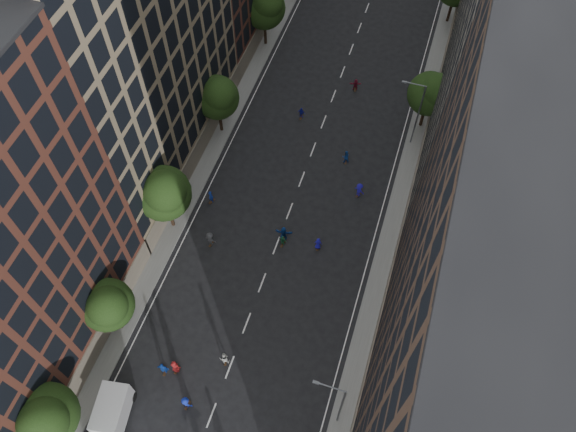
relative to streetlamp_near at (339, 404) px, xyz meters
The scene contains 28 objects.
ground 30.30m from the streetlamp_near, 110.32° to the left, with size 240.00×240.00×0.00m, color black.
sidewalk_left 42.27m from the streetlamp_near, 122.21° to the left, with size 4.00×105.00×0.15m, color slate.
sidewalk_right 35.90m from the streetlamp_near, 87.37° to the left, with size 4.00×105.00×0.15m, color slate.
bldg_left_b 39.13m from the streetlamp_near, 141.93° to the left, with size 14.00×26.00×34.00m, color #857257.
bldg_right_a 15.75m from the streetlamp_near, 19.17° to the left, with size 14.00×30.00×36.00m, color #402D22.
bldg_right_b 35.03m from the streetlamp_near, 74.90° to the left, with size 14.00×28.00×33.00m, color #615B50.
tree_left_0 22.89m from the streetlamp_near, 159.12° to the right, with size 5.20×5.20×8.83m.
tree_left_1 21.47m from the streetlamp_near, behind, with size 4.80×4.80×8.21m.
tree_left_2 25.48m from the streetlamp_near, 147.07° to the left, with size 5.60×5.60×9.45m.
tree_left_3 35.12m from the streetlamp_near, 127.52° to the left, with size 5.00×5.00×8.58m.
tree_left_4 48.78m from the streetlamp_near, 115.99° to the left, with size 5.40×5.40×9.08m.
tree_right_a 35.87m from the streetlamp_near, 88.38° to the left, with size 5.00×5.00×8.39m.
streetlamp_near is the anchor object (origin of this frame).
streetlamp_far 33.00m from the streetlamp_near, 90.00° to the left, with size 2.64×0.22×9.06m.
cargo_van 19.50m from the streetlamp_near, 161.72° to the right, with size 3.37×5.74×2.89m.
skater_3 13.68m from the streetlamp_near, 167.30° to the right, with size 1.15×0.66×1.78m, color #162AB7.
skater_4 16.40m from the streetlamp_near, behind, with size 1.11×0.46×1.89m, color #1544B1.
skater_6 15.50m from the streetlamp_near, behind, with size 0.91×0.59×1.86m, color maroon.
skater_8 11.91m from the streetlamp_near, behind, with size 0.88×0.68×1.81m, color #B0B0AB.
skater_9 21.78m from the streetlamp_near, 142.20° to the left, with size 1.23×0.71×1.91m, color #3B3C3F.
skater_10 18.70m from the streetlamp_near, 122.48° to the left, with size 0.90×0.37×1.53m, color #206D40.
skater_11 19.33m from the streetlamp_near, 121.66° to the left, with size 1.78×0.57×1.92m, color navy.
skater_12 17.77m from the streetlamp_near, 111.04° to the left, with size 0.79×0.51×1.62m, color #1B15AD.
skater_13 26.47m from the streetlamp_near, 136.16° to the left, with size 0.66×0.43×1.80m, color navy.
skater_14 28.95m from the streetlamp_near, 102.84° to the left, with size 0.84×0.66×1.73m, color navy.
skater_15 24.49m from the streetlamp_near, 99.01° to the left, with size 1.21×0.70×1.88m, color #1F16B4.
skater_16 35.63m from the streetlamp_near, 111.79° to the left, with size 0.90×0.37×1.54m, color #1419A9.
skater_17 40.46m from the streetlamp_near, 101.60° to the left, with size 1.48×0.47×1.60m, color maroon.
Camera 1 is at (10.00, -0.10, 50.86)m, focal length 35.00 mm.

